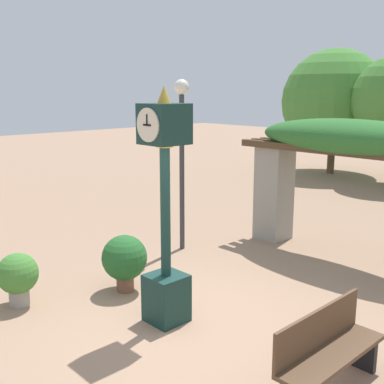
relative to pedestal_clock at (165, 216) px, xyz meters
name	(u,v)px	position (x,y,z in m)	size (l,w,h in m)	color
ground_plane	(192,324)	(0.33, 0.19, -1.54)	(60.00, 60.00, 0.00)	#9E7A60
pedestal_clock	(165,216)	(0.00, 0.00, 0.00)	(0.53, 0.58, 3.28)	#14332D
pergola	(348,160)	(0.33, 4.26, 0.39)	(4.61, 1.23, 2.70)	gray
potted_plant_near_left	(18,276)	(-1.92, -1.31, -1.06)	(0.62, 0.62, 0.83)	gray
potted_plant_near_right	(125,259)	(-1.26, 0.19, -0.99)	(0.74, 0.74, 0.94)	brown
park_bench	(328,351)	(2.41, 0.25, -1.10)	(0.42, 1.61, 0.89)	brown
lamp_post	(182,135)	(-2.21, 2.32, 0.81)	(0.30, 0.30, 3.44)	#333338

